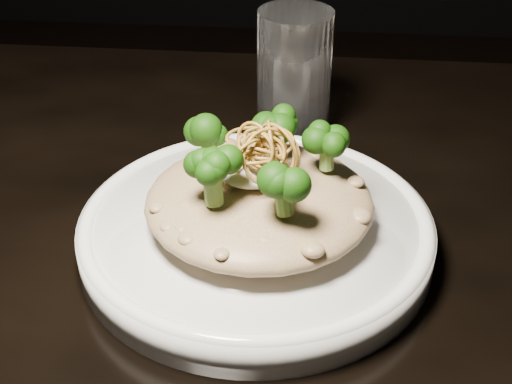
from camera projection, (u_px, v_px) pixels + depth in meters
table at (319, 319)px, 0.63m from camera, size 1.10×0.80×0.75m
plate at (256, 234)px, 0.57m from camera, size 0.28×0.28×0.03m
risotto at (259, 201)px, 0.55m from camera, size 0.18×0.18×0.04m
broccoli at (259, 149)px, 0.54m from camera, size 0.13×0.13×0.05m
cheese at (252, 167)px, 0.54m from camera, size 0.06×0.06×0.02m
shallots at (262, 141)px, 0.52m from camera, size 0.06×0.06×0.04m
drinking_glass at (294, 75)px, 0.71m from camera, size 0.09×0.09×0.13m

